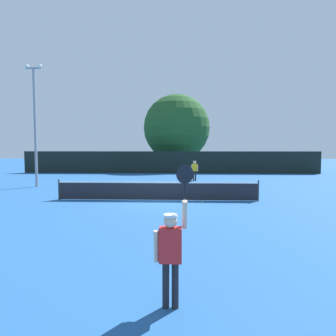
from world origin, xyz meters
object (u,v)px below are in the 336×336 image
Objects in this scene: player_serving at (171,246)px; light_pole at (35,118)px; large_tree at (177,128)px; parked_car_mid at (153,162)px; parked_car_near at (112,162)px; tennis_ball at (203,202)px; parked_car_far at (182,163)px; player_receiving at (195,169)px.

light_pole is (-10.00, 15.76, 3.73)m from player_serving.
player_serving is at bearing -89.25° from large_tree.
parked_car_near is at bearing -177.24° from parked_car_mid.
light_pole is 2.00× the size of parked_car_near.
player_serving is 36.10m from parked_car_mid.
parked_car_near is (-9.17, 35.49, -0.30)m from player_serving.
parked_car_mid is (6.32, 20.15, -4.03)m from light_pole.
player_serving is 36.21× the size of tennis_ball.
parked_car_far is (9.49, -1.29, 0.00)m from parked_car_near.
player_serving reaches higher than parked_car_mid.
parked_car_near is (-10.42, 25.45, 0.74)m from tennis_ball.
player_serving is 0.29× the size of light_pole.
light_pole is 19.64m from large_tree.
player_serving is at bearing -57.60° from light_pole.
light_pole is at bearing -109.05° from parked_car_mid.
light_pole is 21.50m from parked_car_mid.
light_pole reaches higher than parked_car_mid.
parked_car_mid is at bearing 95.86° from player_serving.
large_tree is 2.20× the size of parked_car_far.
tennis_ball is 0.02× the size of parked_car_mid.
parked_car_mid is at bearing 72.59° from light_pole.
player_serving is 1.50× the size of player_receiving.
parked_car_near is 5.51m from parked_car_mid.
parked_car_far is at bearing -8.54° from parked_car_near.
large_tree is 10.13m from parked_car_near.
parked_car_near is (-10.44, 15.51, -0.23)m from player_receiving.
player_receiving is at bearing -74.39° from parked_car_mid.
parked_car_near is at bearing -56.06° from player_receiving.
player_serving is at bearing -85.79° from parked_car_mid.
large_tree reaches higher than tennis_ball.
parked_car_far reaches higher than player_receiving.
parked_car_far is (4.00, -1.71, 0.00)m from parked_car_mid.
player_serving reaches higher than parked_car_far.
large_tree is at bearing 94.19° from tennis_ball.
tennis_ball is at bearing -80.86° from parked_car_mid.
light_pole reaches higher than player_receiving.
parked_car_far is (-0.93, 24.16, 0.74)m from tennis_ball.
parked_car_far is (0.75, 1.29, -4.43)m from large_tree.
player_serving is 0.26× the size of large_tree.
player_receiving is 16.68m from parked_car_mid.
parked_car_far is at bearing 92.19° from tennis_ball.
large_tree is (-0.43, 32.91, 4.13)m from player_serving.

